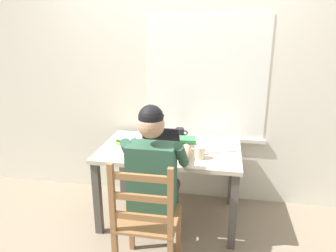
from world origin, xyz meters
TOP-DOWN VIEW (x-y plane):
  - ground_plane at (0.00, 0.00)m, footprint 8.00×8.00m
  - back_wall at (0.01, 0.47)m, footprint 6.00×0.08m
  - desk at (0.00, 0.00)m, footprint 1.24×0.79m
  - seated_person at (-0.03, -0.47)m, footprint 0.50×0.60m
  - wooden_chair at (-0.03, -0.75)m, footprint 0.42×0.42m
  - laptop at (-0.07, -0.16)m, footprint 0.33×0.33m
  - computer_mouse at (0.16, -0.20)m, footprint 0.06×0.10m
  - coffee_mug_white at (-0.24, -0.01)m, footprint 0.12×0.08m
  - coffee_mug_dark at (0.05, 0.28)m, footprint 0.12×0.08m
  - coffee_mug_spare at (0.28, -0.19)m, footprint 0.12×0.08m
  - book_stack_main at (0.13, 0.04)m, footprint 0.22×0.17m
  - book_stack_side at (-0.42, 0.05)m, footprint 0.18×0.16m
  - paper_pile_near_laptop at (0.45, 0.05)m, footprint 0.25×0.22m

SIDE VIEW (x-z plane):
  - ground_plane at x=0.00m, z-range 0.00..0.00m
  - wooden_chair at x=-0.03m, z-range -0.01..0.91m
  - desk at x=0.00m, z-range 0.26..0.96m
  - seated_person at x=-0.03m, z-range 0.06..1.29m
  - paper_pile_near_laptop at x=0.45m, z-range 0.70..0.72m
  - computer_mouse at x=0.16m, z-range 0.70..0.73m
  - book_stack_side at x=-0.42m, z-range 0.70..0.77m
  - book_stack_main at x=0.13m, z-range 0.70..0.79m
  - coffee_mug_dark at x=0.05m, z-range 0.70..0.80m
  - coffee_mug_spare at x=0.28m, z-range 0.70..0.80m
  - laptop at x=-0.07m, z-range 0.64..0.86m
  - coffee_mug_white at x=-0.24m, z-range 0.70..0.80m
  - back_wall at x=0.01m, z-range 0.00..2.60m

